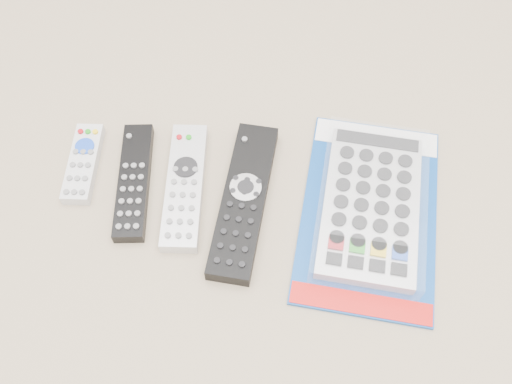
{
  "coord_description": "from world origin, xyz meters",
  "views": [
    {
      "loc": [
        0.06,
        -0.46,
        0.76
      ],
      "look_at": [
        0.05,
        -0.02,
        0.01
      ],
      "focal_mm": 40.0,
      "sensor_mm": 36.0,
      "label": 1
    }
  ],
  "objects_px": {
    "remote_silver_dvd": "(185,186)",
    "remote_large_black": "(244,200)",
    "jumbo_remote_packaged": "(371,205)",
    "remote_slim_black": "(134,182)",
    "remote_small_grey": "(83,163)"
  },
  "relations": [
    {
      "from": "remote_small_grey",
      "to": "jumbo_remote_packaged",
      "type": "height_order",
      "value": "jumbo_remote_packaged"
    },
    {
      "from": "remote_silver_dvd",
      "to": "remote_large_black",
      "type": "xyz_separation_m",
      "value": [
        0.09,
        -0.02,
        0.0
      ]
    },
    {
      "from": "remote_small_grey",
      "to": "remote_slim_black",
      "type": "relative_size",
      "value": 0.69
    },
    {
      "from": "remote_slim_black",
      "to": "jumbo_remote_packaged",
      "type": "bearing_deg",
      "value": -8.5
    },
    {
      "from": "remote_small_grey",
      "to": "remote_slim_black",
      "type": "distance_m",
      "value": 0.09
    },
    {
      "from": "remote_small_grey",
      "to": "remote_silver_dvd",
      "type": "bearing_deg",
      "value": -13.03
    },
    {
      "from": "remote_slim_black",
      "to": "remote_silver_dvd",
      "type": "bearing_deg",
      "value": -7.66
    },
    {
      "from": "remote_slim_black",
      "to": "remote_large_black",
      "type": "distance_m",
      "value": 0.17
    },
    {
      "from": "remote_silver_dvd",
      "to": "remote_large_black",
      "type": "relative_size",
      "value": 0.8
    },
    {
      "from": "remote_silver_dvd",
      "to": "jumbo_remote_packaged",
      "type": "relative_size",
      "value": 0.61
    },
    {
      "from": "remote_slim_black",
      "to": "remote_large_black",
      "type": "height_order",
      "value": "remote_large_black"
    },
    {
      "from": "remote_silver_dvd",
      "to": "jumbo_remote_packaged",
      "type": "height_order",
      "value": "jumbo_remote_packaged"
    },
    {
      "from": "remote_large_black",
      "to": "remote_slim_black",
      "type": "bearing_deg",
      "value": 178.34
    },
    {
      "from": "remote_slim_black",
      "to": "jumbo_remote_packaged",
      "type": "distance_m",
      "value": 0.36
    },
    {
      "from": "remote_slim_black",
      "to": "remote_small_grey",
      "type": "bearing_deg",
      "value": 156.52
    }
  ]
}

